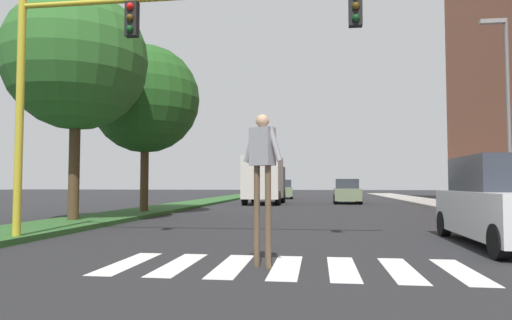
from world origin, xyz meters
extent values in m
plane|color=#262628|center=(0.00, 30.00, 0.00)|extent=(140.00, 140.00, 0.00)
cube|color=silver|center=(-2.70, 8.42, 0.00)|extent=(0.45, 2.20, 0.01)
cube|color=silver|center=(-1.80, 8.42, 0.00)|extent=(0.45, 2.20, 0.01)
cube|color=silver|center=(-0.90, 8.42, 0.00)|extent=(0.45, 2.20, 0.01)
cube|color=silver|center=(0.00, 8.42, 0.00)|extent=(0.45, 2.20, 0.01)
cube|color=silver|center=(0.90, 8.42, 0.00)|extent=(0.45, 2.20, 0.01)
cube|color=silver|center=(1.80, 8.42, 0.00)|extent=(0.45, 2.20, 0.01)
cube|color=silver|center=(2.70, 8.42, 0.00)|extent=(0.45, 2.20, 0.01)
cube|color=#2D5B28|center=(-7.37, 28.00, 0.07)|extent=(2.57, 64.00, 0.15)
cylinder|color=#4C3823|center=(-7.63, 15.29, 2.15)|extent=(0.36, 0.36, 3.99)
sphere|color=#2D6628|center=(-7.63, 15.29, 5.58)|extent=(4.79, 4.79, 4.79)
cylinder|color=#4C3823|center=(-7.07, 20.14, 1.92)|extent=(0.36, 0.36, 3.54)
sphere|color=#23561E|center=(-7.07, 20.14, 5.12)|extent=(4.79, 4.79, 4.79)
cube|color=#9E9991|center=(8.17, 28.00, 0.07)|extent=(3.00, 64.00, 0.15)
cylinder|color=gold|center=(-6.38, 10.67, 3.15)|extent=(0.18, 0.18, 6.00)
cube|color=black|center=(-3.66, 10.67, 5.10)|extent=(0.28, 0.20, 0.80)
sphere|color=red|center=(-3.66, 10.55, 5.36)|extent=(0.16, 0.16, 0.16)
sphere|color=#4C380F|center=(-3.66, 10.55, 5.10)|extent=(0.16, 0.16, 0.16)
sphere|color=#0F3F19|center=(-3.66, 10.55, 4.84)|extent=(0.16, 0.16, 0.16)
cube|color=black|center=(1.34, 10.67, 5.10)|extent=(0.28, 0.20, 0.80)
sphere|color=#4C380F|center=(1.34, 10.55, 5.10)|extent=(0.16, 0.16, 0.16)
sphere|color=#0F3F19|center=(1.34, 10.55, 4.84)|extent=(0.16, 0.16, 0.16)
cylinder|color=slate|center=(7.67, 19.06, 3.90)|extent=(0.14, 0.14, 7.50)
cube|color=gray|center=(7.17, 19.06, 7.55)|extent=(0.90, 0.24, 0.16)
cylinder|color=brown|center=(-0.28, 8.26, 0.82)|extent=(0.13, 0.13, 1.65)
cylinder|color=brown|center=(-0.47, 8.36, 0.82)|extent=(0.13, 0.13, 1.65)
cube|color=gray|center=(-0.38, 8.31, 1.96)|extent=(0.45, 0.39, 0.62)
cylinder|color=gray|center=(-0.16, 8.20, 1.99)|extent=(0.28, 0.20, 0.58)
cylinder|color=gray|center=(-0.59, 8.42, 1.99)|extent=(0.28, 0.20, 0.58)
sphere|color=tan|center=(-0.38, 8.31, 2.38)|extent=(0.30, 0.30, 0.22)
cube|color=silver|center=(4.60, 11.47, 0.70)|extent=(1.96, 4.62, 0.96)
cube|color=#2D333D|center=(4.60, 11.70, 1.58)|extent=(1.70, 2.55, 0.79)
cylinder|color=black|center=(3.71, 9.63, 0.32)|extent=(0.23, 0.64, 0.64)
cylinder|color=black|center=(3.75, 13.33, 0.32)|extent=(0.23, 0.64, 0.64)
cube|color=gray|center=(2.52, 32.81, 0.62)|extent=(1.83, 4.30, 0.80)
cube|color=#2D333D|center=(2.52, 33.02, 1.35)|extent=(1.58, 1.95, 0.66)
cylinder|color=black|center=(3.28, 31.11, 0.32)|extent=(0.23, 0.64, 0.64)
cylinder|color=black|center=(1.69, 31.15, 0.32)|extent=(0.23, 0.64, 0.64)
cylinder|color=black|center=(3.35, 34.47, 0.32)|extent=(0.23, 0.64, 0.64)
cylinder|color=black|center=(1.76, 34.51, 0.32)|extent=(0.23, 0.64, 0.64)
cube|color=gray|center=(-2.67, 42.36, 0.63)|extent=(2.04, 4.15, 0.82)
cube|color=#2D333D|center=(-2.65, 42.16, 1.37)|extent=(1.68, 1.92, 0.67)
cylinder|color=black|center=(-3.58, 43.88, 0.32)|extent=(0.26, 0.65, 0.64)
cylinder|color=black|center=(-1.95, 43.98, 0.32)|extent=(0.26, 0.65, 0.64)
cylinder|color=black|center=(-3.38, 40.74, 0.32)|extent=(0.26, 0.65, 0.64)
cylinder|color=black|center=(-1.76, 40.84, 0.32)|extent=(0.26, 0.65, 0.64)
cube|color=black|center=(-3.00, 33.39, 1.45)|extent=(2.30, 2.00, 2.20)
cube|color=beige|center=(-3.00, 30.29, 1.75)|extent=(2.30, 4.20, 2.70)
cylinder|color=black|center=(-4.05, 33.39, 0.45)|extent=(0.30, 0.90, 0.90)
cylinder|color=black|center=(-1.95, 33.39, 0.45)|extent=(0.30, 0.90, 0.90)
cylinder|color=black|center=(-4.05, 29.24, 0.45)|extent=(0.30, 0.90, 0.90)
cylinder|color=black|center=(-1.95, 29.24, 0.45)|extent=(0.30, 0.90, 0.90)
camera|label=1|loc=(0.52, 1.00, 1.36)|focal=31.79mm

